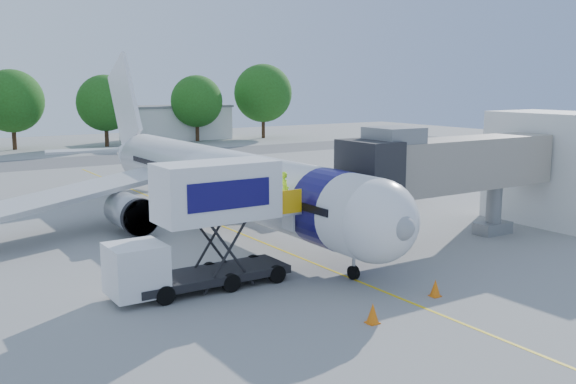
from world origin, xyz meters
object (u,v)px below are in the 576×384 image
aircraft (217,178)px  jet_bridge (441,166)px  catering_hiloader (203,227)px  ground_tug (533,290)px

aircraft → jet_bridge: 13.77m
aircraft → jet_bridge: bearing=-54.3°
catering_hiloader → ground_tug: bearing=-42.9°
jet_bridge → catering_hiloader: jet_bridge is taller
jet_bridge → aircraft: bearing=125.7°
catering_hiloader → aircraft: bearing=60.6°
catering_hiloader → ground_tug: size_ratio=2.31×
aircraft → ground_tug: aircraft is taller
jet_bridge → catering_hiloader: 14.35m
jet_bridge → catering_hiloader: bearing=-180.0°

